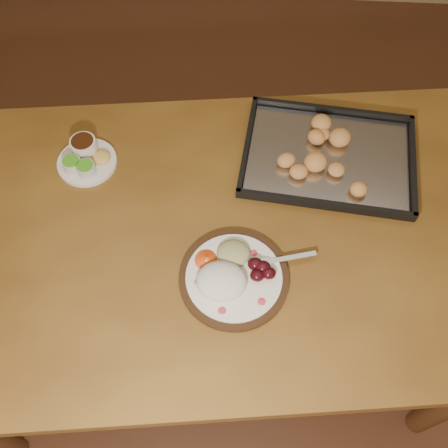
{
  "coord_description": "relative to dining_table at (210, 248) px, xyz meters",
  "views": [
    {
      "loc": [
        0.1,
        -0.66,
        1.84
      ],
      "look_at": [
        0.06,
        -0.03,
        0.77
      ],
      "focal_mm": 40.0,
      "sensor_mm": 36.0,
      "label": 1
    }
  ],
  "objects": [
    {
      "name": "baking_tray",
      "position": [
        0.31,
        0.25,
        0.11
      ],
      "size": [
        0.49,
        0.38,
        0.05
      ],
      "rotation": [
        0.0,
        0.0,
        -0.1
      ],
      "color": "black",
      "rests_on": "dining_table"
    },
    {
      "name": "dinner_plate",
      "position": [
        0.06,
        -0.13,
        0.12
      ],
      "size": [
        0.33,
        0.26,
        0.06
      ],
      "rotation": [
        0.0,
        0.0,
        0.46
      ],
      "color": "black",
      "rests_on": "dining_table"
    },
    {
      "name": "condiment_saucer",
      "position": [
        -0.35,
        0.19,
        0.12
      ],
      "size": [
        0.16,
        0.16,
        0.05
      ],
      "rotation": [
        0.0,
        0.0,
        -0.0
      ],
      "color": "silver",
      "rests_on": "dining_table"
    },
    {
      "name": "dining_table",
      "position": [
        0.0,
        0.0,
        0.0
      ],
      "size": [
        1.6,
        1.08,
        0.75
      ],
      "rotation": [
        0.0,
        0.0,
        0.13
      ],
      "color": "brown",
      "rests_on": "ground"
    },
    {
      "name": "ground",
      "position": [
        -0.02,
        0.04,
        -0.65
      ],
      "size": [
        4.0,
        4.0,
        0.0
      ],
      "primitive_type": "plane",
      "color": "#572F1D",
      "rests_on": "ground"
    }
  ]
}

